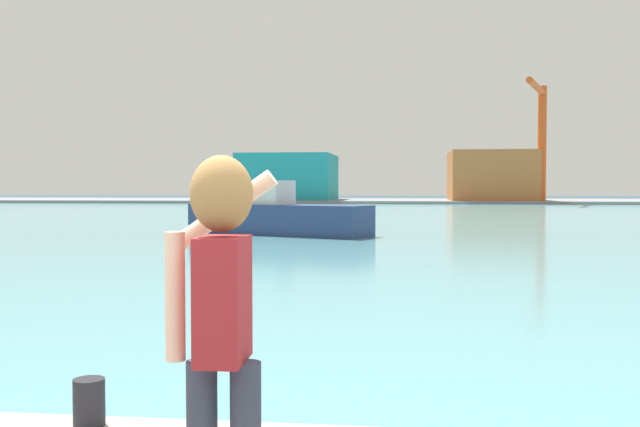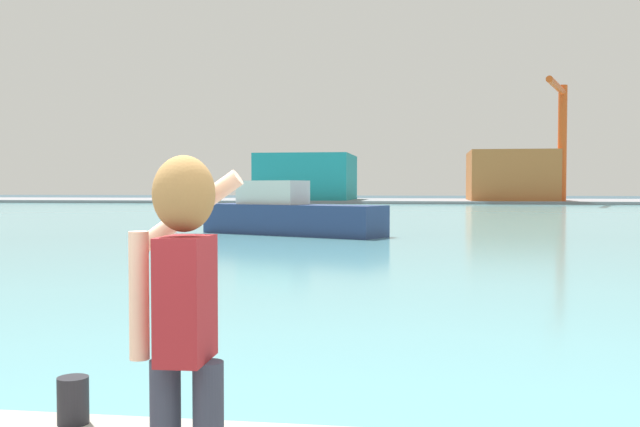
% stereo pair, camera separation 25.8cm
% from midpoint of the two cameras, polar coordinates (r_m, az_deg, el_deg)
% --- Properties ---
extents(ground_plane, '(220.00, 220.00, 0.00)m').
position_cam_midpoint_polar(ground_plane, '(52.84, 7.25, -0.13)').
color(ground_plane, '#334751').
extents(harbor_water, '(140.00, 100.00, 0.02)m').
position_cam_midpoint_polar(harbor_water, '(54.84, 7.29, -0.04)').
color(harbor_water, '#599EA8').
rests_on(harbor_water, ground_plane).
extents(far_shore_dock, '(140.00, 20.00, 0.36)m').
position_cam_midpoint_polar(far_shore_dock, '(94.82, 7.75, 0.98)').
color(far_shore_dock, gray).
rests_on(far_shore_dock, ground_plane).
extents(person_photographer, '(0.53, 0.55, 1.74)m').
position_cam_midpoint_polar(person_photographer, '(3.32, -8.39, -7.21)').
color(person_photographer, '#2D3342').
rests_on(person_photographer, quay_promenade).
extents(harbor_bollard, '(0.21, 0.21, 0.32)m').
position_cam_midpoint_polar(harbor_bollard, '(5.30, -17.41, -13.78)').
color(harbor_bollard, black).
rests_on(harbor_bollard, quay_promenade).
extents(boat_moored, '(8.38, 5.24, 2.31)m').
position_cam_midpoint_polar(boat_moored, '(31.19, -2.21, -0.10)').
color(boat_moored, navy).
rests_on(boat_moored, harbor_water).
extents(warehouse_left, '(11.59, 13.48, 5.79)m').
position_cam_midpoint_polar(warehouse_left, '(94.23, -0.91, 2.86)').
color(warehouse_left, teal).
rests_on(warehouse_left, far_shore_dock).
extents(warehouse_right, '(10.14, 12.78, 6.04)m').
position_cam_midpoint_polar(warehouse_right, '(93.35, 14.75, 2.87)').
color(warehouse_right, '#B26633').
rests_on(warehouse_right, far_shore_dock).
extents(port_crane, '(4.10, 11.47, 13.33)m').
position_cam_midpoint_polar(port_crane, '(87.10, 18.40, 6.43)').
color(port_crane, '#D84C19').
rests_on(port_crane, far_shore_dock).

